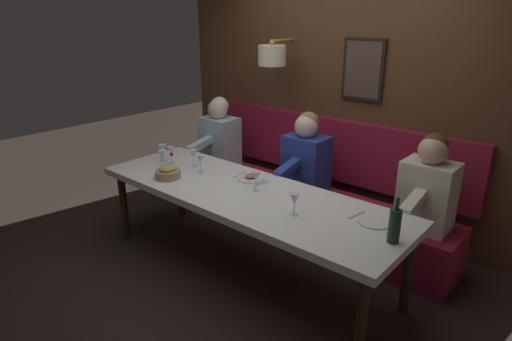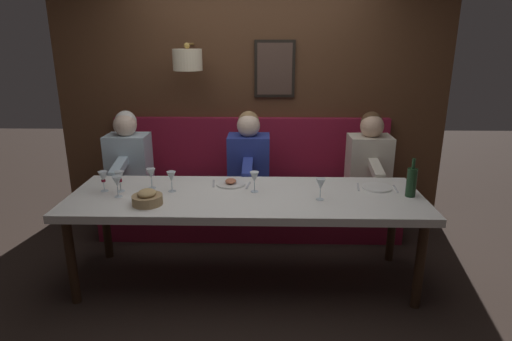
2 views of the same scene
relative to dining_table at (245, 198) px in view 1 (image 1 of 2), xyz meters
name	(u,v)px [view 1 (image 1 of 2)]	position (x,y,z in m)	size (l,w,h in m)	color
ground_plane	(245,269)	(0.00, 0.00, -0.68)	(12.00, 12.00, 0.00)	black
dining_table	(245,198)	(0.00, 0.00, 0.00)	(0.90, 2.73, 0.74)	silver
banquette_bench	(305,212)	(0.89, 0.00, -0.45)	(0.52, 2.93, 0.45)	maroon
back_wall_panel	(342,91)	(1.46, 0.01, 0.68)	(0.59, 4.13, 2.90)	#51331E
diner_nearest	(428,186)	(0.88, -1.15, 0.14)	(0.60, 0.40, 0.79)	beige
diner_near	(306,156)	(0.88, 0.01, 0.14)	(0.60, 0.40, 0.79)	#283893
diner_middle	(219,135)	(0.88, 1.19, 0.14)	(0.60, 0.40, 0.79)	silver
place_setting_0	(251,178)	(0.23, 0.13, 0.08)	(0.24, 0.33, 0.05)	silver
place_setting_1	(374,221)	(0.17, -1.05, 0.07)	(0.24, 0.32, 0.01)	white
wine_glass_0	(193,154)	(0.13, 0.76, 0.18)	(0.07, 0.07, 0.16)	silver
wine_glass_1	(163,149)	(0.05, 1.12, 0.18)	(0.07, 0.07, 0.16)	silver
wine_glass_2	(295,200)	(-0.09, -0.56, 0.18)	(0.07, 0.07, 0.16)	silver
wine_glass_3	(171,152)	(0.05, 0.99, 0.18)	(0.07, 0.07, 0.16)	silver
wine_glass_4	(256,177)	(0.06, -0.07, 0.18)	(0.07, 0.07, 0.16)	silver
wine_glass_5	(201,160)	(0.06, 0.58, 0.18)	(0.07, 0.07, 0.16)	silver
wine_glass_6	(162,155)	(-0.07, 0.97, 0.18)	(0.07, 0.07, 0.16)	silver
wine_bottle	(395,225)	(-0.01, -1.26, 0.18)	(0.08, 0.08, 0.30)	#19381E
bread_bowl	(168,173)	(-0.22, 0.71, 0.11)	(0.22, 0.22, 0.12)	#9E7F56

